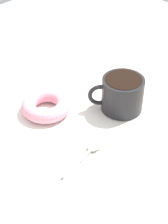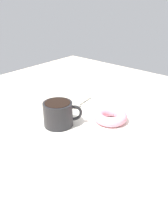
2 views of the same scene
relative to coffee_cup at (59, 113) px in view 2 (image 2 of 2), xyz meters
The scene contains 5 objects.
ground_plane 8.71cm from the coffee_cup, 122.28° to the right, with size 120.00×120.00×2.00cm, color beige.
napkin 9.56cm from the coffee_cup, 108.20° to the right, with size 28.22×28.22×0.30cm, color white.
coffee_cup is the anchor object (origin of this frame).
donut 15.89cm from the coffee_cup, 130.67° to the right, with size 10.34×10.34×3.02cm, color pink.
spoon 14.93cm from the coffee_cup, 71.57° to the right, with size 3.21×11.57×0.90cm.
Camera 2 is at (-44.65, 50.50, 37.06)cm, focal length 40.00 mm.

